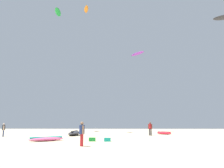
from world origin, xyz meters
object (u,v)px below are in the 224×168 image
Objects in this scene: kite_grounded_mid at (74,133)px; cooler_box at (92,139)px; kite_aloft_4 at (58,12)px; kite_grounded_near at (164,133)px; kite_grounded_far at (46,139)px; person_midground at (4,129)px; person_foreground at (82,132)px; kite_aloft_2 at (138,54)px; kite_aloft_1 at (86,9)px; gear_bag at (107,140)px; kite_aloft_0 at (224,17)px; person_left at (150,128)px.

cooler_box is (3.44, -10.54, -0.13)m from kite_grounded_mid.
cooler_box is 0.14× the size of kite_aloft_4.
kite_grounded_near is 0.62× the size of kite_grounded_mid.
cooler_box is at bearing -0.78° from kite_grounded_far.
person_midground is 13.34m from cooler_box.
person_midground is (-11.03, 11.73, -0.05)m from person_foreground.
kite_aloft_2 is at bearing 101.31° from kite_grounded_near.
cooler_box is (-8.91, -13.77, -0.02)m from kite_grounded_near.
person_foreground is 1.05× the size of person_midground.
person_midground is 0.51× the size of kite_aloft_1.
person_foreground is at bearing -50.94° from kite_grounded_far.
gear_bag is 35.81m from kite_aloft_0.
kite_aloft_2 reaches higher than person_left.
kite_aloft_4 reaches higher than person_midground.
gear_bag is (12.61, -7.38, -0.76)m from person_midground.
person_midground is at bearing 147.75° from cooler_box.
person_left reaches higher than cooler_box.
person_foreground is 0.32× the size of kite_grounded_mid.
kite_aloft_2 reaches higher than person_midground.
gear_bag is 0.14× the size of kite_aloft_0.
kite_grounded_mid is 26.49m from kite_aloft_1.
kite_aloft_4 is (-10.87, 27.64, 25.81)m from cooler_box.
person_midground is 21.27m from kite_grounded_near.
kite_grounded_mid reaches higher than kite_grounded_near.
person_left is at bearing 44.35° from kite_grounded_far.
person_foreground is at bearing -78.05° from kite_grounded_mid.
kite_aloft_4 reaches higher than cooler_box.
cooler_box is 0.14× the size of kite_aloft_0.
kite_grounded_near is 0.79× the size of kite_aloft_4.
kite_aloft_1 is (-12.78, 8.73, 23.74)m from kite_grounded_near.
gear_bag is (-5.14, -10.59, -0.86)m from person_left.
person_left reaches higher than gear_bag.
kite_grounded_far is at bearing 153.58° from person_left.
kite_grounded_far is 5.41× the size of cooler_box.
kite_aloft_1 is at bearing 59.59° from person_left.
kite_aloft_0 is at bearing 44.83° from gear_bag.
person_foreground is 35.73m from kite_aloft_1.
kite_aloft_1 reaches higher than person_left.
kite_aloft_0 is (25.48, 9.76, 20.62)m from kite_grounded_mid.
gear_bag is 33.32m from kite_aloft_1.
person_left is at bearing 37.16° from person_foreground.
kite_aloft_2 is (6.68, 30.73, 14.86)m from person_foreground.
kite_aloft_0 reaches higher than cooler_box.
person_foreground is at bearing -131.77° from kite_aloft_0.
cooler_box is 32.96m from kite_aloft_1.
person_foreground is 0.42× the size of kite_aloft_0.
kite_grounded_far is (-10.51, -10.27, -0.83)m from person_left.
kite_grounded_near is 25.39m from kite_aloft_0.
person_midground is 2.80× the size of gear_bag.
person_foreground is at bearing -102.26° from kite_aloft_2.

